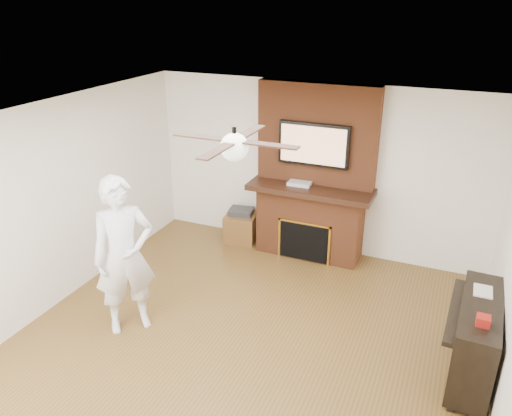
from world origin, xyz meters
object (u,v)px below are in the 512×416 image
at_px(person, 124,256).
at_px(fireplace, 312,190).
at_px(piano, 475,338).
at_px(side_table, 241,226).

bearing_deg(person, fireplace, 14.89).
relative_size(person, piano, 1.42).
relative_size(side_table, piano, 0.41).
bearing_deg(piano, fireplace, 143.11).
bearing_deg(piano, person, -166.81).
bearing_deg(side_table, fireplace, -5.43).
relative_size(fireplace, piano, 1.92).
distance_m(side_table, piano, 3.86).
xyz_separation_m(fireplace, piano, (2.30, -1.89, -0.54)).
bearing_deg(piano, side_table, 154.34).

